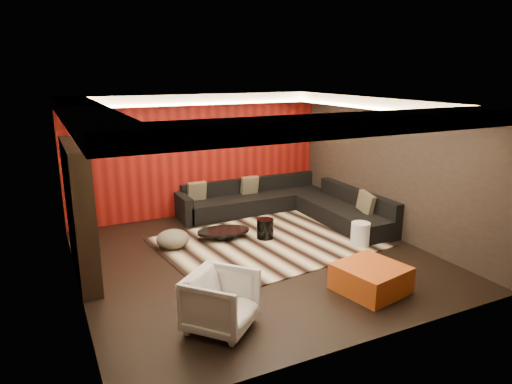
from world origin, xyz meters
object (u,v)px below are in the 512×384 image
white_side_table (360,234)px  orange_ottoman (371,278)px  coffee_table (224,234)px  drum_stool (265,229)px  sectional_sofa (288,205)px  armchair (221,302)px

white_side_table → orange_ottoman: (-1.06, -1.58, -0.02)m
coffee_table → drum_stool: drum_stool is taller
coffee_table → drum_stool: 0.84m
drum_stool → sectional_sofa: 1.60m
drum_stool → sectional_sofa: sectional_sofa is taller
coffee_table → sectional_sofa: sectional_sofa is taller
drum_stool → white_side_table: 1.86m
white_side_table → orange_ottoman: 1.90m
drum_stool → armchair: size_ratio=0.48×
armchair → orange_ottoman: bearing=-42.4°
coffee_table → orange_ottoman: (1.20, -3.04, 0.10)m
drum_stool → armchair: (-2.00, -2.66, 0.16)m
drum_stool → white_side_table: white_side_table is taller
drum_stool → white_side_table: size_ratio=0.88×
coffee_table → armchair: bearing=-112.5°
drum_stool → sectional_sofa: bearing=43.9°
drum_stool → orange_ottoman: drum_stool is taller
sectional_sofa → armchair: bearing=-130.0°
coffee_table → orange_ottoman: bearing=-68.5°
sectional_sofa → white_side_table: bearing=-81.1°
white_side_table → sectional_sofa: sectional_sofa is taller
drum_stool → white_side_table: (1.50, -1.10, 0.01)m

